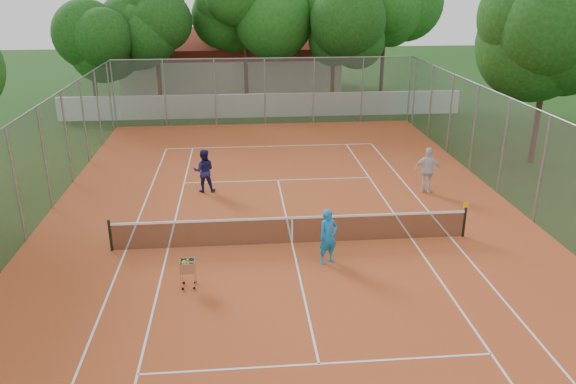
{
  "coord_description": "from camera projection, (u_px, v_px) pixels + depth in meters",
  "views": [
    {
      "loc": [
        -1.69,
        -16.98,
        8.29
      ],
      "look_at": [
        0.0,
        1.5,
        1.3
      ],
      "focal_mm": 35.0,
      "sensor_mm": 36.0,
      "label": 1
    }
  ],
  "objects": [
    {
      "name": "tennis_net",
      "position": [
        292.0,
        230.0,
        18.71
      ],
      "size": [
        11.88,
        0.1,
        0.98
      ],
      "primitive_type": "cube",
      "color": "black",
      "rests_on": "court_pad"
    },
    {
      "name": "perimeter_fence",
      "position": [
        292.0,
        188.0,
        18.19
      ],
      "size": [
        18.0,
        34.0,
        4.0
      ],
      "primitive_type": "cube",
      "color": "slate",
      "rests_on": "ground"
    },
    {
      "name": "player_near",
      "position": [
        328.0,
        237.0,
        17.31
      ],
      "size": [
        0.76,
        0.65,
        1.76
      ],
      "primitive_type": "imported",
      "rotation": [
        0.0,
        0.0,
        0.42
      ],
      "color": "#177BC5",
      "rests_on": "court_pad"
    },
    {
      "name": "tropical_trees",
      "position": [
        260.0,
        33.0,
        37.64
      ],
      "size": [
        29.0,
        19.0,
        10.0
      ],
      "primitive_type": "cube",
      "color": "#0F380E",
      "rests_on": "ground"
    },
    {
      "name": "boundary_wall",
      "position": [
        264.0,
        105.0,
        36.34
      ],
      "size": [
        26.0,
        0.3,
        1.5
      ],
      "primitive_type": "cube",
      "color": "white",
      "rests_on": "ground"
    },
    {
      "name": "court_lines",
      "position": [
        292.0,
        243.0,
        18.89
      ],
      "size": [
        10.98,
        23.78,
        0.01
      ],
      "primitive_type": "cube",
      "color": "white",
      "rests_on": "court_pad"
    },
    {
      "name": "ground",
      "position": [
        292.0,
        244.0,
        18.89
      ],
      "size": [
        120.0,
        120.0,
        0.0
      ],
      "primitive_type": "plane",
      "color": "#13330E",
      "rests_on": "ground"
    },
    {
      "name": "player_far_left",
      "position": [
        204.0,
        171.0,
        23.24
      ],
      "size": [
        0.89,
        0.69,
        1.81
      ],
      "primitive_type": "imported",
      "rotation": [
        0.0,
        0.0,
        3.15
      ],
      "color": "#1B1B51",
      "rests_on": "court_pad"
    },
    {
      "name": "clubhouse",
      "position": [
        232.0,
        62.0,
        44.98
      ],
      "size": [
        16.4,
        9.0,
        4.4
      ],
      "primitive_type": "cube",
      "color": "beige",
      "rests_on": "ground"
    },
    {
      "name": "ball_hopper",
      "position": [
        188.0,
        273.0,
        16.02
      ],
      "size": [
        0.46,
        0.46,
        0.92
      ],
      "primitive_type": "cube",
      "rotation": [
        0.0,
        0.0,
        0.03
      ],
      "color": "#ACACB3",
      "rests_on": "court_pad"
    },
    {
      "name": "court_pad",
      "position": [
        292.0,
        243.0,
        18.89
      ],
      "size": [
        18.0,
        34.0,
        0.02
      ],
      "primitive_type": "cube",
      "color": "#B14C22",
      "rests_on": "ground"
    },
    {
      "name": "player_far_right",
      "position": [
        428.0,
        170.0,
        23.13
      ],
      "size": [
        1.21,
        0.78,
        1.92
      ],
      "primitive_type": "imported",
      "rotation": [
        0.0,
        0.0,
        2.84
      ],
      "color": "silver",
      "rests_on": "court_pad"
    }
  ]
}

